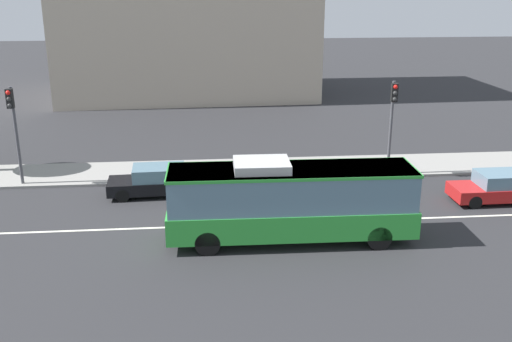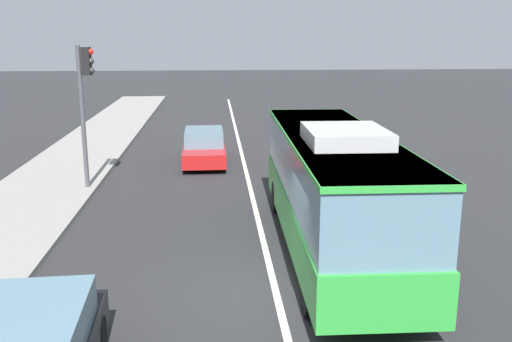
# 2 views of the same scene
# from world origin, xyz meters

# --- Properties ---
(ground_plane) EXTENTS (160.00, 160.00, 0.00)m
(ground_plane) POSITION_xyz_m (0.00, 0.00, 0.00)
(ground_plane) COLOR #28282B
(sidewalk_kerb) EXTENTS (80.00, 3.83, 0.14)m
(sidewalk_kerb) POSITION_xyz_m (0.00, 7.53, 0.07)
(sidewalk_kerb) COLOR gray
(sidewalk_kerb) RESTS_ON ground_plane
(lane_centre_line) EXTENTS (76.00, 0.16, 0.01)m
(lane_centre_line) POSITION_xyz_m (0.00, 0.00, 0.01)
(lane_centre_line) COLOR silver
(lane_centre_line) RESTS_ON ground_plane
(transit_bus) EXTENTS (10.04, 2.66, 3.46)m
(transit_bus) POSITION_xyz_m (2.36, -1.74, 1.81)
(transit_bus) COLOR green
(transit_bus) RESTS_ON ground_plane
(sedan_black) EXTENTS (4.58, 2.01, 1.46)m
(sedan_black) POSITION_xyz_m (-3.51, 4.18, 0.72)
(sedan_black) COLOR black
(sedan_black) RESTS_ON ground_plane
(sedan_red) EXTENTS (4.52, 1.86, 1.46)m
(sedan_red) POSITION_xyz_m (13.05, 1.75, 0.72)
(sedan_red) COLOR #B21919
(sedan_red) RESTS_ON ground_plane
(traffic_light_near_corner) EXTENTS (0.34, 0.62, 5.20)m
(traffic_light_near_corner) POSITION_xyz_m (8.82, 5.80, 3.56)
(traffic_light_near_corner) COLOR #47474C
(traffic_light_near_corner) RESTS_ON ground_plane
(traffic_light_mid_block) EXTENTS (0.32, 0.62, 5.20)m
(traffic_light_mid_block) POSITION_xyz_m (-10.51, 5.96, 3.56)
(traffic_light_mid_block) COLOR #47474C
(traffic_light_mid_block) RESTS_ON ground_plane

